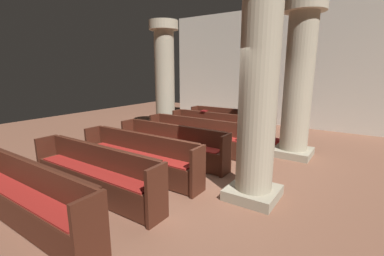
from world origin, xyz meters
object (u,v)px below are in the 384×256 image
at_px(pew_row_5, 94,171).
at_px(pew_row_1, 215,127).
at_px(pillar_far_side, 165,76).
at_px(lectern, 259,118).
at_px(pew_row_0, 231,121).
at_px(kneeler_box_red, 275,143).
at_px(pew_row_2, 196,134).
at_px(hymn_book, 204,111).
at_px(pew_row_6, 27,195).
at_px(pew_row_3, 172,143).
at_px(pew_row_4, 139,154).
at_px(pillar_aisle_side, 299,78).
at_px(pillar_aisle_rear, 259,83).

bearing_deg(pew_row_5, pew_row_1, 90.00).
distance_m(pillar_far_side, lectern, 3.74).
height_order(pew_row_0, kneeler_box_red, pew_row_0).
bearing_deg(pillar_far_side, pew_row_0, 17.70).
height_order(pew_row_2, hymn_book, hymn_book).
relative_size(pew_row_2, pew_row_6, 1.00).
height_order(pew_row_3, kneeler_box_red, pew_row_3).
height_order(pew_row_0, pew_row_6, same).
distance_m(pew_row_4, lectern, 5.56).
bearing_deg(pew_row_4, pew_row_3, 90.00).
xyz_separation_m(pew_row_3, pew_row_4, (0.00, -1.08, 0.00)).
distance_m(pew_row_0, lectern, 1.34).
height_order(pew_row_6, hymn_book, hymn_book).
bearing_deg(pillar_aisle_side, pew_row_2, -155.74).
height_order(pew_row_2, pillar_far_side, pillar_far_side).
relative_size(pew_row_0, pew_row_1, 1.00).
bearing_deg(kneeler_box_red, pew_row_3, -121.65).
bearing_deg(lectern, pew_row_2, -99.48).
distance_m(pew_row_2, pew_row_6, 4.32).
height_order(pew_row_5, pillar_aisle_rear, pillar_aisle_rear).
distance_m(lectern, hymn_book, 2.40).
xyz_separation_m(pew_row_1, pillar_aisle_side, (2.31, -0.04, 1.50)).
bearing_deg(pew_row_2, lectern, 80.52).
bearing_deg(pew_row_6, pew_row_4, 90.00).
xyz_separation_m(pew_row_6, pillar_aisle_side, (2.31, 5.36, 1.50)).
distance_m(pew_row_1, kneeler_box_red, 1.81).
bearing_deg(pew_row_2, pillar_aisle_side, 24.26).
relative_size(pew_row_4, pillar_aisle_side, 0.78).
height_order(pew_row_1, pew_row_2, same).
xyz_separation_m(pew_row_2, kneeler_box_red, (1.68, 1.65, -0.37)).
xyz_separation_m(pillar_far_side, pillar_aisle_rear, (4.57, -3.18, 0.00)).
bearing_deg(pew_row_2, pillar_far_side, 147.54).
bearing_deg(pew_row_0, pew_row_1, -90.00).
distance_m(pew_row_5, pillar_aisle_rear, 3.13).
bearing_deg(pillar_aisle_rear, pew_row_4, -169.81).
relative_size(pew_row_2, hymn_book, 15.48).
xyz_separation_m(pew_row_0, pillar_aisle_rear, (2.31, -3.90, 1.50)).
bearing_deg(pew_row_3, pillar_far_side, 131.92).
relative_size(pew_row_5, pew_row_6, 1.00).
distance_m(pillar_aisle_rear, lectern, 5.61).
xyz_separation_m(pew_row_0, pew_row_3, (0.00, -3.24, 0.00)).
relative_size(pew_row_4, kneeler_box_red, 8.43).
distance_m(pew_row_5, lectern, 6.63).
height_order(pew_row_2, kneeler_box_red, pew_row_2).
xyz_separation_m(pillar_aisle_side, hymn_book, (-2.84, 0.23, -1.08)).
bearing_deg(pew_row_5, pew_row_0, 90.00).
bearing_deg(pillar_aisle_rear, pew_row_2, 142.96).
relative_size(pew_row_1, pew_row_6, 1.00).
height_order(pew_row_5, pillar_far_side, pillar_far_side).
xyz_separation_m(pillar_aisle_rear, hymn_book, (-2.84, 3.02, -1.08)).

